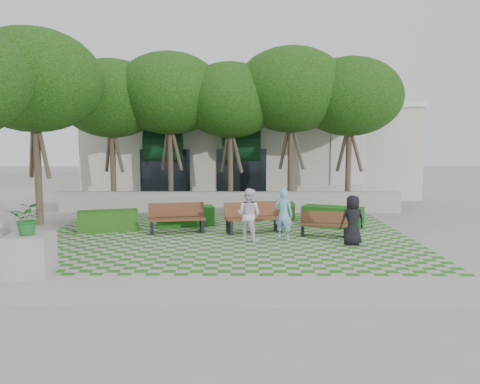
{
  "coord_description": "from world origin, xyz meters",
  "views": [
    {
      "loc": [
        0.63,
        -14.21,
        3.1
      ],
      "look_at": [
        0.5,
        1.5,
        1.4
      ],
      "focal_mm": 35.0,
      "sensor_mm": 36.0,
      "label": 1
    }
  ],
  "objects_px": {
    "planter_front": "(29,246)",
    "hedge_east": "(333,217)",
    "person_blue": "(284,214)",
    "person_white": "(249,215)",
    "person_dark": "(353,220)",
    "hedge_midright": "(269,211)",
    "hedge_west": "(108,221)",
    "bench_mid": "(253,218)",
    "bench_west": "(177,218)",
    "hedge_midleft": "(185,216)",
    "bench_east": "(324,225)"
  },
  "relations": [
    {
      "from": "hedge_midright",
      "to": "person_white",
      "type": "bearing_deg",
      "value": -101.86
    },
    {
      "from": "bench_west",
      "to": "hedge_east",
      "type": "xyz_separation_m",
      "value": [
        5.52,
        1.08,
        -0.11
      ]
    },
    {
      "from": "bench_east",
      "to": "person_dark",
      "type": "distance_m",
      "value": 1.49
    },
    {
      "from": "hedge_east",
      "to": "hedge_midright",
      "type": "height_order",
      "value": "hedge_east"
    },
    {
      "from": "planter_front",
      "to": "person_white",
      "type": "distance_m",
      "value": 6.42
    },
    {
      "from": "bench_mid",
      "to": "person_blue",
      "type": "xyz_separation_m",
      "value": [
        0.93,
        -1.21,
        0.32
      ]
    },
    {
      "from": "hedge_east",
      "to": "person_blue",
      "type": "bearing_deg",
      "value": -131.42
    },
    {
      "from": "bench_west",
      "to": "hedge_midright",
      "type": "height_order",
      "value": "bench_west"
    },
    {
      "from": "planter_front",
      "to": "person_blue",
      "type": "distance_m",
      "value": 7.42
    },
    {
      "from": "hedge_midright",
      "to": "person_blue",
      "type": "bearing_deg",
      "value": -86.02
    },
    {
      "from": "planter_front",
      "to": "person_white",
      "type": "bearing_deg",
      "value": 37.22
    },
    {
      "from": "hedge_midright",
      "to": "planter_front",
      "type": "distance_m",
      "value": 9.86
    },
    {
      "from": "bench_east",
      "to": "hedge_midright",
      "type": "height_order",
      "value": "bench_east"
    },
    {
      "from": "bench_east",
      "to": "person_white",
      "type": "distance_m",
      "value": 2.61
    },
    {
      "from": "person_blue",
      "to": "person_dark",
      "type": "distance_m",
      "value": 2.14
    },
    {
      "from": "person_white",
      "to": "bench_west",
      "type": "bearing_deg",
      "value": -0.2
    },
    {
      "from": "hedge_east",
      "to": "person_blue",
      "type": "relative_size",
      "value": 1.31
    },
    {
      "from": "person_blue",
      "to": "hedge_east",
      "type": "bearing_deg",
      "value": -107.9
    },
    {
      "from": "hedge_east",
      "to": "person_dark",
      "type": "height_order",
      "value": "person_dark"
    },
    {
      "from": "bench_west",
      "to": "hedge_midleft",
      "type": "xyz_separation_m",
      "value": [
        0.13,
        1.24,
        -0.12
      ]
    },
    {
      "from": "hedge_west",
      "to": "person_blue",
      "type": "distance_m",
      "value": 6.18
    },
    {
      "from": "bench_west",
      "to": "person_white",
      "type": "relative_size",
      "value": 1.21
    },
    {
      "from": "hedge_midleft",
      "to": "hedge_west",
      "type": "xyz_separation_m",
      "value": [
        -2.57,
        -0.97,
        -0.01
      ]
    },
    {
      "from": "bench_mid",
      "to": "person_dark",
      "type": "xyz_separation_m",
      "value": [
        2.93,
        -1.95,
        0.26
      ]
    },
    {
      "from": "bench_mid",
      "to": "hedge_west",
      "type": "distance_m",
      "value": 5.07
    },
    {
      "from": "planter_front",
      "to": "hedge_east",
      "type": "bearing_deg",
      "value": 37.58
    },
    {
      "from": "bench_west",
      "to": "person_white",
      "type": "distance_m",
      "value": 2.81
    },
    {
      "from": "bench_east",
      "to": "planter_front",
      "type": "distance_m",
      "value": 8.88
    },
    {
      "from": "bench_east",
      "to": "hedge_midleft",
      "type": "bearing_deg",
      "value": 170.16
    },
    {
      "from": "person_white",
      "to": "hedge_midleft",
      "type": "bearing_deg",
      "value": -19.65
    },
    {
      "from": "person_dark",
      "to": "hedge_west",
      "type": "bearing_deg",
      "value": -26.38
    },
    {
      "from": "hedge_west",
      "to": "person_dark",
      "type": "height_order",
      "value": "person_dark"
    },
    {
      "from": "hedge_midright",
      "to": "planter_front",
      "type": "height_order",
      "value": "planter_front"
    },
    {
      "from": "bench_east",
      "to": "hedge_midright",
      "type": "distance_m",
      "value": 3.64
    },
    {
      "from": "bench_mid",
      "to": "hedge_midleft",
      "type": "height_order",
      "value": "bench_mid"
    },
    {
      "from": "hedge_east",
      "to": "bench_west",
      "type": "bearing_deg",
      "value": -168.89
    },
    {
      "from": "hedge_west",
      "to": "planter_front",
      "type": "bearing_deg",
      "value": -92.28
    },
    {
      "from": "person_dark",
      "to": "planter_front",
      "type": "bearing_deg",
      "value": 10.83
    },
    {
      "from": "person_blue",
      "to": "hedge_midright",
      "type": "bearing_deg",
      "value": -62.5
    },
    {
      "from": "hedge_west",
      "to": "planter_front",
      "type": "distance_m",
      "value": 5.51
    },
    {
      "from": "bench_mid",
      "to": "person_dark",
      "type": "bearing_deg",
      "value": -50.52
    },
    {
      "from": "hedge_midright",
      "to": "hedge_west",
      "type": "xyz_separation_m",
      "value": [
        -5.73,
        -2.37,
        0.0
      ]
    },
    {
      "from": "person_white",
      "to": "person_dark",
      "type": "bearing_deg",
      "value": -161.98
    },
    {
      "from": "hedge_east",
      "to": "person_dark",
      "type": "bearing_deg",
      "value": -89.46
    },
    {
      "from": "planter_front",
      "to": "person_white",
      "type": "xyz_separation_m",
      "value": [
        5.11,
        3.88,
        0.13
      ]
    },
    {
      "from": "bench_mid",
      "to": "hedge_midright",
      "type": "xyz_separation_m",
      "value": [
        0.66,
        2.6,
        -0.15
      ]
    },
    {
      "from": "bench_east",
      "to": "hedge_west",
      "type": "relative_size",
      "value": 0.8
    },
    {
      "from": "bench_east",
      "to": "bench_mid",
      "type": "height_order",
      "value": "bench_mid"
    },
    {
      "from": "bench_mid",
      "to": "planter_front",
      "type": "relative_size",
      "value": 1.2
    },
    {
      "from": "bench_west",
      "to": "person_dark",
      "type": "distance_m",
      "value": 5.87
    }
  ]
}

